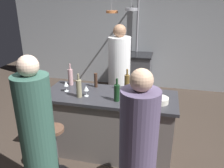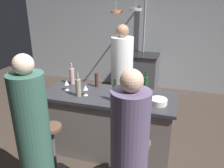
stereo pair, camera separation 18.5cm
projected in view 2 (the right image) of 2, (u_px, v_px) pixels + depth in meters
ground_plane at (109, 150)px, 3.36m from camera, size 9.00×9.00×0.00m
back_wall at (145, 34)px, 5.44m from camera, size 6.40×0.16×2.60m
kitchen_island at (109, 124)px, 3.20m from camera, size 1.80×0.72×0.90m
stove_range at (140, 73)px, 5.39m from camera, size 0.80×0.64×0.89m
chef at (122, 80)px, 3.85m from camera, size 0.37×0.37×1.73m
bar_stool_left at (53, 147)px, 2.82m from camera, size 0.28×0.28×0.68m
guest_left at (34, 137)px, 2.35m from camera, size 0.35×0.35×1.65m
bar_stool_right at (138, 165)px, 2.53m from camera, size 0.28×0.28×0.68m
guest_right at (129, 160)px, 2.05m from camera, size 0.34×0.34×1.61m
overhead_pot_rack at (137, 24)px, 4.61m from camera, size 0.57×1.50×2.17m
pepper_mill at (96, 80)px, 3.28m from camera, size 0.05×0.05×0.21m
wine_bottle_amber at (127, 83)px, 3.12m from camera, size 0.07×0.07×0.32m
wine_bottle_green at (145, 85)px, 3.01m from camera, size 0.07×0.07×0.33m
wine_bottle_red at (115, 93)px, 2.82m from camera, size 0.07×0.07×0.30m
wine_bottle_white at (78, 87)px, 2.96m from camera, size 0.07×0.07×0.32m
wine_bottle_rose at (72, 76)px, 3.38m from camera, size 0.07×0.07×0.32m
wine_glass_by_chef at (145, 84)px, 3.12m from camera, size 0.07×0.07×0.15m
wine_glass_near_left_guest at (85, 88)px, 2.98m from camera, size 0.07×0.07×0.15m
wine_glass_near_right_guest at (66, 83)px, 3.15m from camera, size 0.07×0.07×0.15m
mixing_bowl_ceramic at (159, 101)px, 2.76m from camera, size 0.21×0.21×0.07m
mixing_bowl_blue at (139, 99)px, 2.82m from camera, size 0.16×0.16×0.08m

